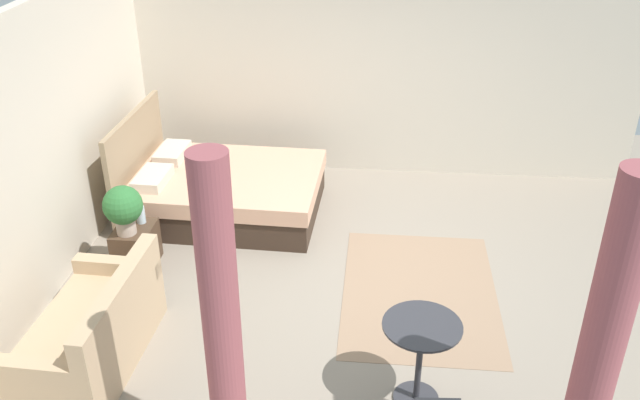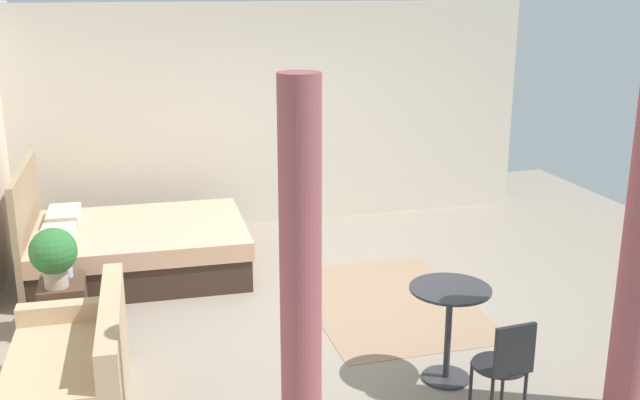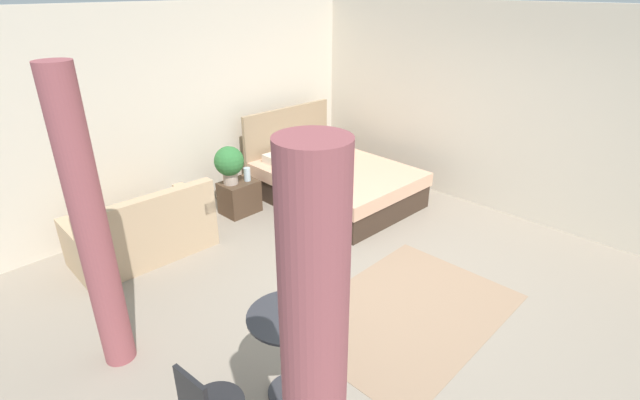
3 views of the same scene
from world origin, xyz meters
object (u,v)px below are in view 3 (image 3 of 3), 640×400
object	(u,v)px
vase	(247,174)
balcony_table	(290,340)
nightstand	(240,197)
bed	(333,181)
couch	(143,233)
potted_plant	(229,163)

from	to	relation	value
vase	balcony_table	bearing A→B (deg)	-122.46
vase	nightstand	bearing A→B (deg)	158.17
bed	couch	xyz separation A→B (m)	(-2.68, 0.50, 0.00)
balcony_table	nightstand	bearing A→B (deg)	59.75
bed	nightstand	world-z (taller)	bed
bed	vase	bearing A→B (deg)	152.15
bed	balcony_table	distance (m)	3.64
potted_plant	balcony_table	size ratio (longest dim) A/B	0.69
bed	vase	distance (m)	1.27
nightstand	vase	bearing A→B (deg)	-21.83
couch	potted_plant	bearing A→B (deg)	6.80
vase	couch	bearing A→B (deg)	-176.97
couch	balcony_table	world-z (taller)	couch
couch	vase	xyz separation A→B (m)	(1.58, 0.08, 0.26)
couch	nightstand	size ratio (longest dim) A/B	3.19
potted_plant	balcony_table	xyz separation A→B (m)	(-1.56, -2.88, -0.23)
potted_plant	vase	distance (m)	0.31
vase	balcony_table	xyz separation A→B (m)	(-1.78, -2.80, -0.02)
potted_plant	nightstand	bearing A→B (deg)	-16.93
potted_plant	vase	world-z (taller)	potted_plant
balcony_table	potted_plant	bearing A→B (deg)	61.53
nightstand	potted_plant	world-z (taller)	potted_plant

